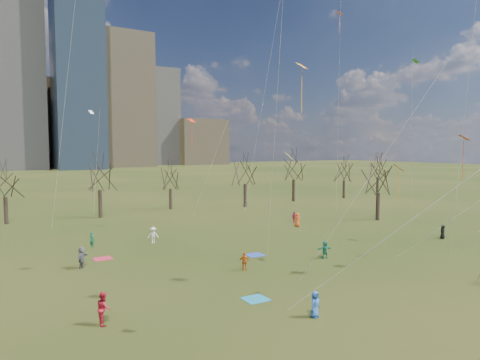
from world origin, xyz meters
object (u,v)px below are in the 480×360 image
blanket_navy (255,255)px  blanket_crimson (103,259)px  blanket_teal (256,299)px  person_4 (245,261)px  person_2 (104,308)px  person_0 (315,304)px

blanket_navy → blanket_crimson: 13.98m
blanket_teal → person_4: person_4 is taller
blanket_teal → blanket_navy: bearing=57.6°
blanket_crimson → person_2: person_2 is taller
person_0 → person_4: (1.44, 10.44, -0.02)m
blanket_teal → blanket_crimson: bearing=111.7°
blanket_teal → person_4: bearing=65.0°
blanket_teal → person_2: 9.76m
blanket_navy → person_4: bearing=-131.8°
person_4 → blanket_crimson: bearing=-9.9°
person_2 → person_4: bearing=-63.2°
blanket_navy → person_0: 15.22m
blanket_crimson → person_0: (7.71, -20.27, 0.78)m
blanket_teal → blanket_crimson: size_ratio=1.00×
blanket_teal → blanket_crimson: same height
blanket_navy → person_2: bearing=-150.6°
person_0 → person_4: size_ratio=1.03×
blanket_crimson → person_4: person_4 is taller
blanket_crimson → blanket_teal: bearing=-68.3°
blanket_crimson → person_0: bearing=-69.2°
person_0 → person_2: bearing=133.9°
person_0 → person_2: 12.28m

